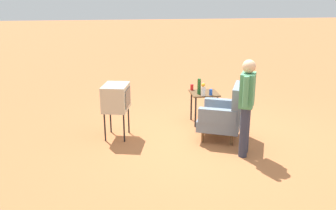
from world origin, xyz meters
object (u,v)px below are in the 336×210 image
side_table (204,97)px  soda_can_blue (211,92)px  tv_on_stand (116,98)px  flower_vase (203,89)px  person_standing (247,102)px  soda_can_red (192,87)px  bottle_wine_green (199,86)px  armchair (225,114)px

side_table → soda_can_blue: soda_can_blue is taller
tv_on_stand → flower_vase: 1.76m
tv_on_stand → person_standing: size_ratio=0.63×
flower_vase → side_table: bearing=161.0°
soda_can_red → flower_vase: size_ratio=0.46×
bottle_wine_green → armchair: bearing=22.4°
soda_can_red → bottle_wine_green: size_ratio=0.38×
armchair → flower_vase: (-0.68, -0.27, 0.32)m
bottle_wine_green → person_standing: bearing=17.2°
flower_vase → bottle_wine_green: bearing=-155.1°
side_table → person_standing: size_ratio=0.41×
soda_can_red → flower_vase: bearing=17.1°
armchair → bottle_wine_green: armchair is taller
armchair → flower_vase: bearing=-158.0°
armchair → bottle_wine_green: 0.93m
tv_on_stand → bottle_wine_green: size_ratio=3.22×
soda_can_blue → armchair: bearing=9.2°
armchair → soda_can_red: (-1.13, -0.41, 0.23)m
person_standing → soda_can_blue: person_standing is taller
soda_can_red → tv_on_stand: bearing=-64.3°
bottle_wine_green → tv_on_stand: bearing=-75.3°
tv_on_stand → soda_can_red: (-0.77, 1.59, -0.05)m
armchair → flower_vase: armchair is taller
tv_on_stand → bottle_wine_green: 1.73m
soda_can_red → bottle_wine_green: 0.35m
person_standing → bottle_wine_green: bearing=-162.8°
person_standing → soda_can_red: bearing=-163.4°
side_table → soda_can_red: 0.35m
person_standing → bottle_wine_green: 1.58m
armchair → tv_on_stand: 2.06m
soda_can_red → person_standing: bearing=16.6°
person_standing → flower_vase: bearing=-163.5°
side_table → soda_can_red: bearing=-136.1°
flower_vase → soda_can_blue: bearing=96.0°
tv_on_stand → armchair: bearing=79.7°
soda_can_red → soda_can_blue: size_ratio=1.00×
bottle_wine_green → side_table: bearing=126.9°
armchair → tv_on_stand: bearing=-100.3°
person_standing → soda_can_blue: size_ratio=13.44×
armchair → soda_can_red: bearing=-160.0°
side_table → armchair: bearing=12.1°
side_table → flower_vase: flower_vase is taller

